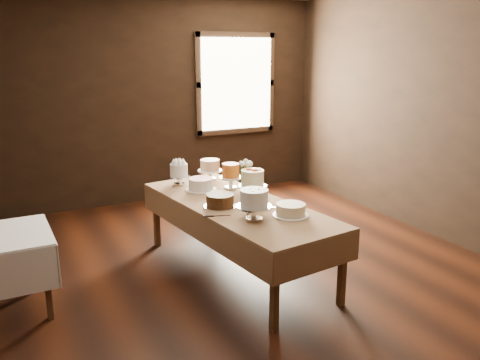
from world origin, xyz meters
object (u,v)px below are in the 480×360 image
at_px(cake_server_b, 278,207).
at_px(flower_vase, 246,187).
at_px(cake_meringue, 179,175).
at_px(cake_lattice, 201,185).
at_px(cake_flowers, 252,185).
at_px(cake_server_a, 254,209).
at_px(cake_server_c, 217,196).
at_px(cake_speckled, 210,170).
at_px(cake_caramel, 231,177).
at_px(display_table, 237,208).
at_px(cake_server_e, 222,216).
at_px(cake_cream, 291,210).
at_px(cake_chocolate, 220,201).
at_px(cake_swirl, 254,206).

relative_size(cake_server_b, flower_vase, 1.97).
xyz_separation_m(cake_meringue, cake_lattice, (0.12, -0.31, -0.05)).
height_order(cake_flowers, cake_server_a, cake_flowers).
xyz_separation_m(cake_server_a, cake_server_c, (-0.14, 0.51, 0.00)).
relative_size(cake_speckled, cake_caramel, 0.98).
bearing_deg(flower_vase, display_table, -130.69).
relative_size(cake_flowers, cake_server_e, 1.26).
bearing_deg(cake_server_b, cake_cream, -66.16).
xyz_separation_m(display_table, cake_server_b, (0.28, -0.29, 0.05)).
distance_m(cake_lattice, flower_vase, 0.46).
bearing_deg(cake_chocolate, cake_server_a, -37.19).
distance_m(cake_caramel, cake_cream, 1.03).
height_order(cake_cream, cake_server_c, cake_cream).
height_order(cake_server_b, flower_vase, flower_vase).
distance_m(cake_lattice, cake_chocolate, 0.59).
height_order(cake_flowers, cake_server_e, cake_flowers).
xyz_separation_m(cake_cream, cake_server_b, (0.03, 0.25, -0.05)).
bearing_deg(cake_server_b, cake_chocolate, -177.92).
bearing_deg(cake_cream, cake_flowers, 93.78).
bearing_deg(cake_meringue, cake_lattice, -67.90).
xyz_separation_m(cake_flowers, cake_server_e, (-0.49, -0.37, -0.12)).
height_order(cake_meringue, cake_server_b, cake_meringue).
relative_size(cake_swirl, cake_server_c, 1.39).
bearing_deg(cake_flowers, cake_lattice, 126.71).
relative_size(cake_lattice, cake_caramel, 1.18).
distance_m(display_table, flower_vase, 0.37).
xyz_separation_m(cake_speckled, cake_flowers, (0.09, -0.82, 0.02)).
distance_m(cake_server_a, cake_server_e, 0.34).
height_order(cake_speckled, cake_flowers, cake_flowers).
relative_size(cake_chocolate, cake_swirl, 0.92).
height_order(cake_speckled, cake_server_e, cake_speckled).
xyz_separation_m(cake_server_b, cake_server_c, (-0.36, 0.57, 0.00)).
bearing_deg(cake_server_a, cake_cream, -100.62).
bearing_deg(cake_server_a, cake_server_c, 63.11).
xyz_separation_m(cake_speckled, cake_caramel, (0.05, -0.43, 0.01)).
height_order(cake_lattice, cake_server_c, cake_lattice).
height_order(cake_chocolate, cake_server_c, cake_chocolate).
bearing_deg(cake_server_b, cake_swirl, -121.15).
bearing_deg(cake_server_e, cake_lattice, 96.47).
height_order(display_table, cake_meringue, cake_meringue).
height_order(cake_cream, flower_vase, flower_vase).
height_order(display_table, flower_vase, flower_vase).
height_order(cake_speckled, cake_chocolate, cake_speckled).
bearing_deg(cake_meringue, cake_server_b, -64.76).
height_order(cake_caramel, cake_flowers, cake_flowers).
relative_size(cake_flowers, cake_swirl, 0.91).
distance_m(display_table, cake_server_c, 0.29).
relative_size(cake_meringue, cake_speckled, 0.94).
bearing_deg(cake_swirl, display_table, 81.12).
bearing_deg(cake_meringue, cake_cream, -69.89).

